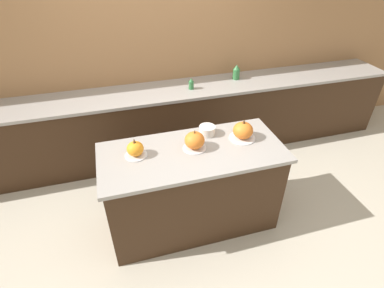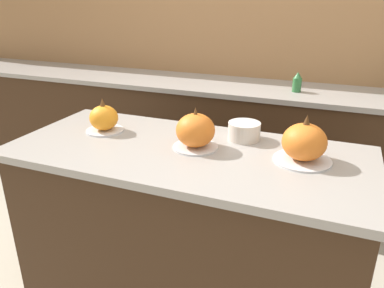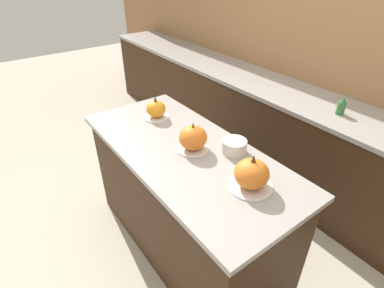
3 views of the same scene
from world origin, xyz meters
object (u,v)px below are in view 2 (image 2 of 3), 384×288
pumpkin_cake_right (304,143)px  mixing_bowl (244,131)px  bottle_short (297,82)px  pumpkin_cake_center (195,131)px  pumpkin_cake_left (104,119)px

pumpkin_cake_right → mixing_bowl: bearing=152.0°
bottle_short → pumpkin_cake_center: bearing=-104.5°
pumpkin_cake_right → mixing_bowl: pumpkin_cake_right is taller
pumpkin_cake_center → bottle_short: (0.30, 1.15, 0.01)m
pumpkin_cake_right → bottle_short: 1.13m
pumpkin_cake_right → mixing_bowl: size_ratio=1.56×
pumpkin_cake_right → mixing_bowl: (-0.29, 0.15, -0.04)m
pumpkin_cake_right → bottle_short: (-0.17, 1.12, 0.01)m
pumpkin_cake_right → pumpkin_cake_center: bearing=-176.3°
pumpkin_cake_left → pumpkin_cake_center: bearing=-4.0°
bottle_short → pumpkin_cake_right: bearing=-81.4°
pumpkin_cake_left → mixing_bowl: bearing=12.2°
pumpkin_cake_left → mixing_bowl: 0.70m
pumpkin_cake_center → pumpkin_cake_right: pumpkin_cake_right is taller
bottle_short → mixing_bowl: bottle_short is taller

